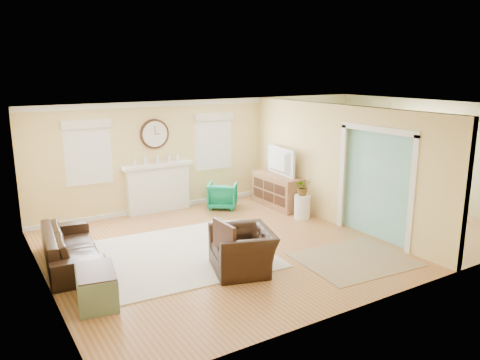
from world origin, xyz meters
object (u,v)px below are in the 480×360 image
Objects in this scene: credenza at (277,191)px; dining_table at (378,199)px; sofa at (71,247)px; eames_chair at (242,250)px; green_chair at (222,195)px.

credenza is 0.77× the size of dining_table.
eames_chair is (2.39, -1.77, 0.04)m from sofa.
credenza is at bearing 152.40° from eames_chair.
eames_chair is at bearing 94.33° from dining_table.
eames_chair is at bearing 102.65° from green_chair.
credenza is at bearing -169.31° from green_chair.
credenza is at bearing -73.22° from sofa.
green_chair is (3.91, 1.60, -0.00)m from sofa.
credenza is (1.21, -0.59, 0.09)m from green_chair.
sofa is at bearing -168.86° from credenza.
sofa is 2.98m from eames_chair.
sofa is 3.15× the size of green_chair.
dining_table is (6.81, -0.71, 0.03)m from sofa.
green_chair is 0.46× the size of credenza.
eames_chair reaches higher than dining_table.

